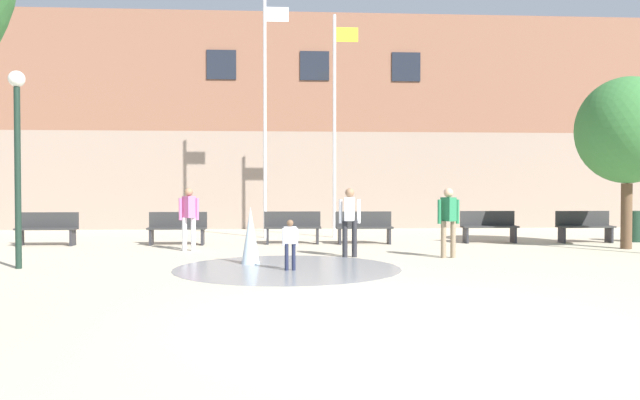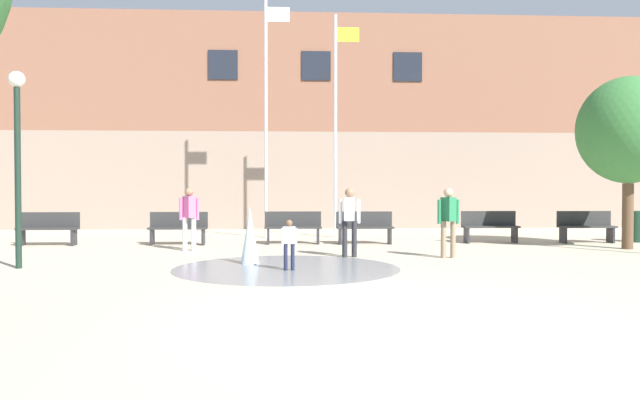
{
  "view_description": "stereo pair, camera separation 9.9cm",
  "coord_description": "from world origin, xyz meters",
  "views": [
    {
      "loc": [
        -1.3,
        -7.51,
        1.65
      ],
      "look_at": [
        -0.35,
        7.43,
        1.3
      ],
      "focal_mm": 35.0,
      "sensor_mm": 36.0,
      "label": 1
    },
    {
      "loc": [
        -1.2,
        -7.52,
        1.65
      ],
      "look_at": [
        -0.35,
        7.43,
        1.3
      ],
      "focal_mm": 35.0,
      "sensor_mm": 36.0,
      "label": 2
    }
  ],
  "objects": [
    {
      "name": "adult_in_red",
      "position": [
        2.52,
        6.42,
        0.93
      ],
      "size": [
        0.5,
        0.39,
        1.59
      ],
      "rotation": [
        0.0,
        0.0,
        -1.18
      ],
      "color": "#89755B",
      "rests_on": "ground"
    },
    {
      "name": "flagpole_right",
      "position": [
        0.45,
        12.19,
        3.76
      ],
      "size": [
        0.8,
        0.1,
        7.04
      ],
      "color": "silver",
      "rests_on": "ground"
    },
    {
      "name": "adult_watching",
      "position": [
        0.29,
        6.71,
        0.93
      ],
      "size": [
        0.5,
        0.38,
        1.59
      ],
      "rotation": [
        0.0,
        0.0,
        -1.81
      ],
      "color": "#28282D",
      "rests_on": "ground"
    },
    {
      "name": "lamp_post_left_lane",
      "position": [
        -6.48,
        5.16,
        2.55
      ],
      "size": [
        0.32,
        0.32,
        3.91
      ],
      "color": "#192D23",
      "rests_on": "ground"
    },
    {
      "name": "library_building",
      "position": [
        0.0,
        19.15,
        4.11
      ],
      "size": [
        36.0,
        6.05,
        8.21
      ],
      "color": "gray",
      "rests_on": "ground"
    },
    {
      "name": "park_bench_left_of_flagpoles",
      "position": [
        -4.15,
        9.94,
        0.48
      ],
      "size": [
        1.6,
        0.44,
        0.91
      ],
      "color": "#28282D",
      "rests_on": "ground"
    },
    {
      "name": "park_bench_under_right_flagpole",
      "position": [
        4.7,
        10.06,
        0.48
      ],
      "size": [
        1.6,
        0.44,
        0.91
      ],
      "color": "#28282D",
      "rests_on": "ground"
    },
    {
      "name": "splash_fountain",
      "position": [
        -1.57,
        5.25,
        0.32
      ],
      "size": [
        4.52,
        4.52,
        1.2
      ],
      "color": "gray",
      "rests_on": "ground"
    },
    {
      "name": "adult_near_bench",
      "position": [
        -3.6,
        8.33,
        0.93
      ],
      "size": [
        0.5,
        0.39,
        1.59
      ],
      "rotation": [
        0.0,
        0.0,
        -0.94
      ],
      "color": "silver",
      "rests_on": "ground"
    },
    {
      "name": "street_tree_near_building",
      "position": [
        7.69,
        8.14,
        3.07
      ],
      "size": [
        2.6,
        2.6,
        4.47
      ],
      "color": "brown",
      "rests_on": "ground"
    },
    {
      "name": "ground_plane",
      "position": [
        0.0,
        0.0,
        0.0
      ],
      "size": [
        100.0,
        100.0,
        0.0
      ],
      "primitive_type": "plane",
      "color": "#BCB299"
    },
    {
      "name": "trash_can",
      "position": [
        9.08,
        10.13,
        0.45
      ],
      "size": [
        0.56,
        0.56,
        0.9
      ],
      "primitive_type": "cylinder",
      "color": "#193323",
      "rests_on": "ground"
    },
    {
      "name": "park_bench_under_left_flagpole",
      "position": [
        -0.96,
        10.07,
        0.48
      ],
      "size": [
        1.6,
        0.44,
        0.91
      ],
      "color": "#28282D",
      "rests_on": "ground"
    },
    {
      "name": "child_running",
      "position": [
        -1.11,
        4.54,
        0.58
      ],
      "size": [
        0.31,
        0.21,
        0.99
      ],
      "rotation": [
        0.0,
        0.0,
        2.67
      ],
      "color": "#1E233D",
      "rests_on": "ground"
    },
    {
      "name": "park_bench_center",
      "position": [
        1.06,
        9.93,
        0.48
      ],
      "size": [
        1.6,
        0.44,
        0.91
      ],
      "color": "#28282D",
      "rests_on": "ground"
    },
    {
      "name": "park_bench_far_right",
      "position": [
        7.47,
        9.92,
        0.48
      ],
      "size": [
        1.6,
        0.44,
        0.91
      ],
      "color": "#28282D",
      "rests_on": "ground"
    },
    {
      "name": "flagpole_left",
      "position": [
        -1.75,
        12.19,
        4.07
      ],
      "size": [
        0.8,
        0.1,
        7.64
      ],
      "color": "silver",
      "rests_on": "ground"
    },
    {
      "name": "park_bench_far_left",
      "position": [
        -7.68,
        9.97,
        0.48
      ],
      "size": [
        1.6,
        0.44,
        0.91
      ],
      "color": "#28282D",
      "rests_on": "ground"
    }
  ]
}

